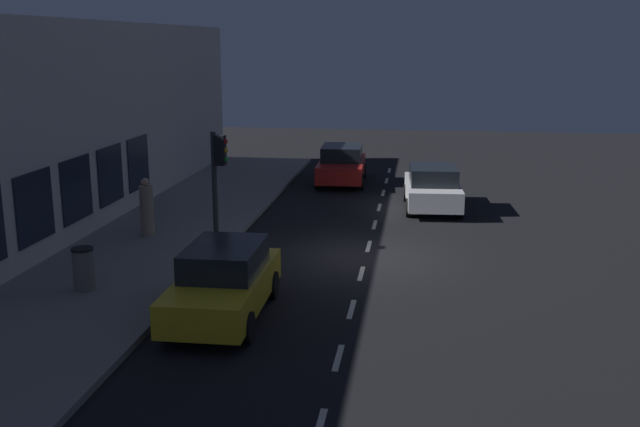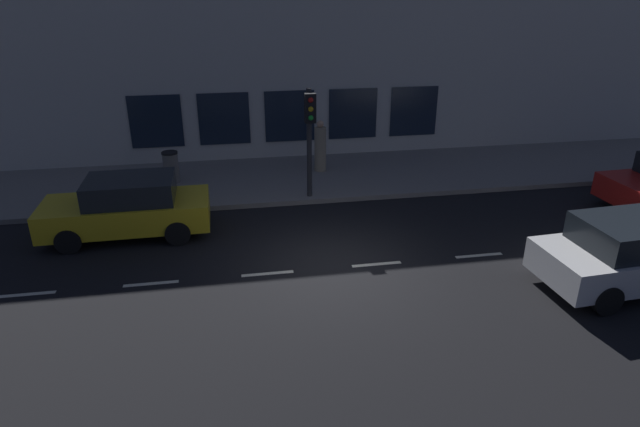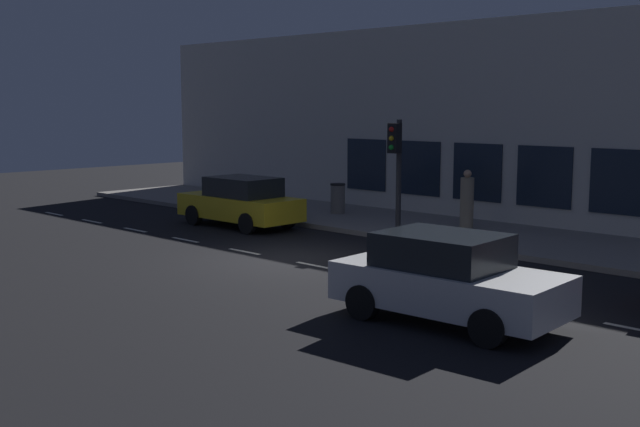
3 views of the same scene
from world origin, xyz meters
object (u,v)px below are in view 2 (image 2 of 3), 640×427
object	(u,v)px
traffic_light	(310,126)
parked_car_2	(128,207)
pedestrian_0	(320,148)
trash_bin	(171,167)
parked_car_0	(632,253)

from	to	relation	value
traffic_light	parked_car_2	distance (m)	5.50
pedestrian_0	trash_bin	bearing A→B (deg)	140.68
pedestrian_0	trash_bin	world-z (taller)	pedestrian_0
pedestrian_0	trash_bin	distance (m)	5.01
parked_car_0	trash_bin	distance (m)	13.20
parked_car_2	pedestrian_0	distance (m)	7.03
parked_car_2	trash_bin	distance (m)	3.72
traffic_light	parked_car_0	xyz separation A→B (m)	(-6.11, -6.08, -1.57)
parked_car_0	pedestrian_0	xyz separation A→B (m)	(8.58, 5.33, 0.16)
pedestrian_0	trash_bin	size ratio (longest dim) A/B	1.71
pedestrian_0	parked_car_0	bearing A→B (deg)	-101.41
pedestrian_0	traffic_light	bearing A→B (deg)	-150.15
traffic_light	parked_car_2	world-z (taller)	traffic_light
parked_car_0	trash_bin	world-z (taller)	parked_car_0
parked_car_2	trash_bin	bearing A→B (deg)	-13.19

